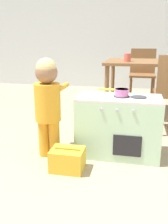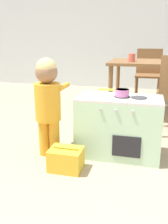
# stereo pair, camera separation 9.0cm
# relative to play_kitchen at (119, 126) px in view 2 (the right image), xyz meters

# --- Properties ---
(ground_plane) EXTENTS (16.00, 16.00, 0.00)m
(ground_plane) POSITION_rel_play_kitchen_xyz_m (0.08, -0.78, -0.27)
(ground_plane) COLOR tan
(wall_back) EXTENTS (10.00, 0.06, 2.60)m
(wall_back) POSITION_rel_play_kitchen_xyz_m (0.08, 3.28, 1.03)
(wall_back) COLOR silver
(wall_back) RESTS_ON ground_plane
(play_kitchen) EXTENTS (0.72, 0.39, 0.54)m
(play_kitchen) POSITION_rel_play_kitchen_xyz_m (0.00, 0.00, 0.00)
(play_kitchen) COLOR #B2DBB7
(play_kitchen) RESTS_ON ground_plane
(toy_pot) EXTENTS (0.26, 0.12, 0.06)m
(toy_pot) POSITION_rel_play_kitchen_xyz_m (0.01, 0.00, 0.31)
(toy_pot) COLOR pink
(toy_pot) RESTS_ON play_kitchen
(child_figure) EXTENTS (0.24, 0.36, 0.86)m
(child_figure) POSITION_rel_play_kitchen_xyz_m (-0.59, -0.16, 0.26)
(child_figure) COLOR gold
(child_figure) RESTS_ON ground_plane
(toy_basket) EXTENTS (0.26, 0.20, 0.19)m
(toy_basket) POSITION_rel_play_kitchen_xyz_m (-0.37, -0.38, -0.18)
(toy_basket) COLOR gold
(toy_basket) RESTS_ON ground_plane
(dining_table) EXTENTS (1.29, 0.90, 0.73)m
(dining_table) POSITION_rel_play_kitchen_xyz_m (0.35, 1.40, 0.38)
(dining_table) COLOR brown
(dining_table) RESTS_ON ground_plane
(dining_chair_far) EXTENTS (0.42, 0.42, 0.86)m
(dining_chair_far) POSITION_rel_play_kitchen_xyz_m (0.22, 2.19, 0.20)
(dining_chair_far) COLOR brown
(dining_chair_far) RESTS_ON ground_plane
(cup_on_table) EXTENTS (0.09, 0.09, 0.10)m
(cup_on_table) POSITION_rel_play_kitchen_xyz_m (0.00, 1.22, 0.51)
(cup_on_table) COLOR #D15B4C
(cup_on_table) RESTS_ON dining_table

